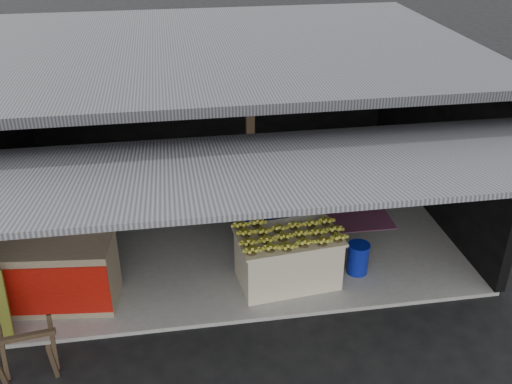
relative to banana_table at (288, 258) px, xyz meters
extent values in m
plane|color=black|center=(-0.65, -0.73, -0.45)|extent=(80.00, 80.00, 0.00)
cube|color=gray|center=(-0.65, 1.77, -0.42)|extent=(7.00, 5.00, 0.06)
cube|color=black|center=(-0.65, 4.27, 1.06)|extent=(7.00, 0.15, 2.90)
cube|color=black|center=(2.85, 1.77, 1.06)|extent=(0.15, 5.00, 2.90)
cube|color=#232326|center=(-0.65, 1.77, 2.51)|extent=(7.20, 5.20, 0.12)
cube|color=#232326|center=(-0.65, -1.68, 2.28)|extent=(7.40, 2.47, 0.48)
cube|color=#453422|center=(-0.35, 1.17, 1.04)|extent=(0.12, 0.12, 2.85)
cube|color=white|center=(0.00, 0.00, -0.02)|extent=(1.42, 0.94, 0.73)
cube|color=white|center=(0.00, 0.00, 0.36)|extent=(1.48, 1.01, 0.04)
cube|color=white|center=(0.03, 0.96, 0.14)|extent=(1.02, 0.74, 1.06)
cube|color=navy|center=(0.03, 0.63, 0.20)|extent=(0.74, 0.10, 0.32)
cube|color=#B21414|center=(0.03, 0.63, -0.18)|extent=(0.47, 0.07, 0.11)
cube|color=#998466|center=(-3.16, 0.03, 0.07)|extent=(1.71, 0.89, 0.92)
cube|color=#B9150C|center=(-3.16, -0.34, 0.07)|extent=(1.63, 0.19, 0.72)
cube|color=white|center=(-3.16, -0.35, 0.07)|extent=(0.56, 0.07, 0.18)
cube|color=#171B47|center=(-3.16, 0.34, 0.92)|extent=(1.64, 0.22, 0.77)
cube|color=#453422|center=(-3.50, -1.47, -0.11)|extent=(0.09, 0.26, 0.66)
cube|color=#453422|center=(-2.97, -1.39, -0.11)|extent=(0.09, 0.26, 0.66)
cube|color=#453422|center=(-3.55, -1.15, -0.11)|extent=(0.09, 0.26, 0.66)
cube|color=#453422|center=(-3.01, -1.07, -0.11)|extent=(0.09, 0.26, 0.66)
cube|color=#453422|center=(-3.26, -1.27, 0.19)|extent=(0.69, 0.16, 0.06)
cylinder|color=navy|center=(1.04, 0.04, -0.17)|extent=(0.30, 0.30, 0.44)
cylinder|color=#091333|center=(1.50, 1.72, -0.14)|extent=(0.03, 0.03, 0.49)
cylinder|color=#091333|center=(1.89, 1.72, -0.14)|extent=(0.03, 0.03, 0.49)
cylinder|color=#091333|center=(1.50, 2.11, -0.14)|extent=(0.03, 0.03, 0.49)
cylinder|color=#091333|center=(1.89, 2.11, -0.14)|extent=(0.03, 0.03, 0.49)
cube|color=#091333|center=(1.70, 1.92, 0.10)|extent=(0.47, 0.47, 0.04)
cube|color=#091333|center=(1.70, 2.13, 0.35)|extent=(0.47, 0.04, 0.50)
cube|color=maroon|center=(1.32, 1.57, -0.38)|extent=(1.52, 1.02, 0.01)
cube|color=black|center=(-1.45, 4.17, 1.46)|extent=(0.32, 0.03, 0.42)
cube|color=#4C4C59|center=(-1.45, 4.15, 1.46)|extent=(0.26, 0.02, 0.34)
cube|color=black|center=(-0.85, 4.17, 1.48)|extent=(0.32, 0.03, 0.42)
cube|color=#4C4C59|center=(-0.85, 4.15, 1.48)|extent=(0.26, 0.02, 0.34)
cube|color=black|center=(-0.15, 4.17, 1.50)|extent=(0.32, 0.03, 0.42)
cube|color=#4C4C59|center=(-0.15, 4.15, 1.50)|extent=(0.26, 0.02, 0.34)
camera|label=1|loc=(-1.46, -6.36, 4.61)|focal=40.00mm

